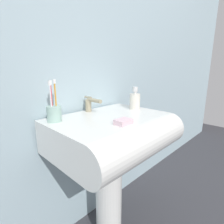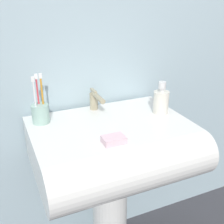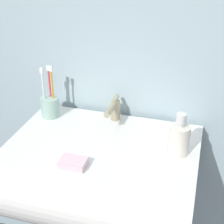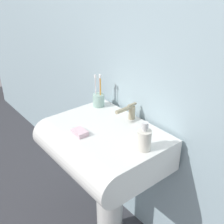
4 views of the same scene
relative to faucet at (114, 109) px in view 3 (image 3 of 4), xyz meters
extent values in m
cube|color=#9EB7C1|center=(0.01, 0.10, 0.35)|extent=(5.00, 0.05, 2.40)
cube|color=white|center=(0.01, -0.15, -0.14)|extent=(0.64, 0.41, 0.18)
cylinder|color=white|center=(0.01, -0.35, -0.14)|extent=(0.64, 0.18, 0.18)
cylinder|color=tan|center=(0.00, 0.02, -0.01)|extent=(0.04, 0.04, 0.08)
cylinder|color=tan|center=(0.00, -0.04, 0.02)|extent=(0.02, 0.11, 0.02)
cube|color=tan|center=(0.00, 0.02, 0.03)|extent=(0.01, 0.06, 0.01)
cylinder|color=#99BFB2|center=(-0.25, -0.03, -0.01)|extent=(0.07, 0.07, 0.08)
cylinder|color=white|center=(-0.26, -0.04, 0.04)|extent=(0.01, 0.01, 0.16)
cube|color=white|center=(-0.26, -0.04, 0.14)|extent=(0.01, 0.01, 0.02)
cylinder|color=orange|center=(-0.23, -0.02, 0.05)|extent=(0.01, 0.01, 0.17)
cube|color=white|center=(-0.23, -0.02, 0.14)|extent=(0.01, 0.01, 0.02)
cylinder|color=#D83F4C|center=(-0.25, -0.01, 0.05)|extent=(0.01, 0.01, 0.17)
cube|color=white|center=(-0.25, -0.01, 0.14)|extent=(0.01, 0.01, 0.02)
cylinder|color=silver|center=(0.25, -0.14, 0.00)|extent=(0.07, 0.07, 0.10)
cylinder|color=silver|center=(0.25, -0.14, 0.05)|extent=(0.02, 0.02, 0.01)
cylinder|color=silver|center=(0.25, -0.14, 0.08)|extent=(0.03, 0.03, 0.03)
cube|color=silver|center=(-0.04, -0.30, -0.04)|extent=(0.08, 0.06, 0.02)
camera|label=1|loc=(-0.64, -0.81, 0.20)|focal=28.00mm
camera|label=2|loc=(-0.40, -1.09, 0.45)|focal=45.00mm
camera|label=3|loc=(0.31, -1.08, 0.59)|focal=55.00mm
camera|label=4|loc=(1.00, -0.94, 0.71)|focal=45.00mm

